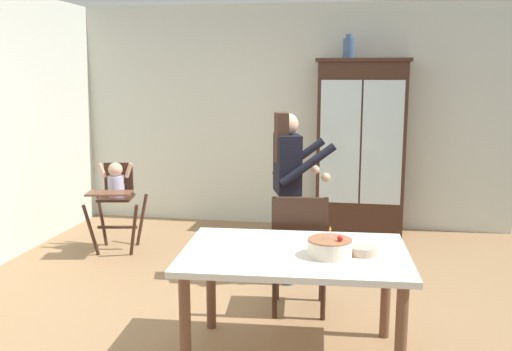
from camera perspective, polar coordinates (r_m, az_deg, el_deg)
ground_plane at (r=4.71m, az=-0.77°, el=-12.99°), size 6.24×6.24×0.00m
wall_back at (r=6.95m, az=3.39°, el=5.99°), size 5.32×0.06×2.70m
china_cabinet at (r=6.67m, az=10.57°, el=2.86°), size 1.06×0.48×2.04m
ceramic_vase at (r=6.63m, az=9.38°, el=12.66°), size 0.13×0.13×0.27m
high_chair_with_toddler at (r=6.11m, az=-14.02°, el=-1.46°), size 0.67×0.76×0.95m
adult_person at (r=4.98m, az=3.27°, el=-0.07°), size 0.61×0.60×1.53m
dining_table at (r=3.66m, az=3.93°, el=-9.03°), size 1.50×1.05×0.74m
birthday_cake at (r=3.55m, az=7.50°, el=-7.24°), size 0.28×0.28×0.19m
serving_bowl at (r=3.61m, az=10.85°, el=-7.45°), size 0.18×0.18×0.05m
dining_chair_far_side at (r=4.36m, az=4.43°, el=-7.16°), size 0.48×0.48×0.96m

